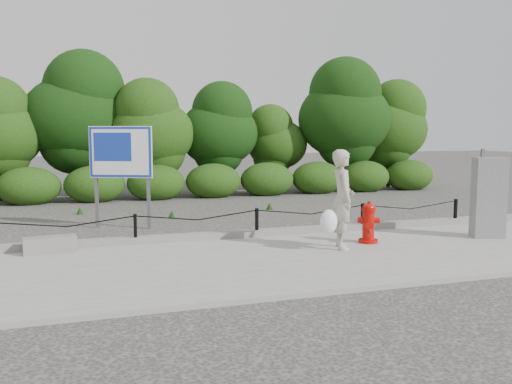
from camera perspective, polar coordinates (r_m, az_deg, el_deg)
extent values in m
plane|color=#2D2B28|center=(11.42, 0.08, -5.11)|extent=(90.00, 90.00, 0.00)
cube|color=gray|center=(9.58, 3.90, -7.10)|extent=(14.00, 4.00, 0.08)
cube|color=slate|center=(11.44, 0.00, -4.32)|extent=(14.00, 0.22, 0.14)
cube|color=black|center=(10.83, -12.59, -3.84)|extent=(0.06, 0.06, 0.60)
cube|color=black|center=(11.35, 0.08, -3.23)|extent=(0.06, 0.06, 0.60)
cube|color=black|center=(12.36, 11.15, -2.56)|extent=(0.06, 0.06, 0.60)
cube|color=black|center=(13.76, 20.25, -1.94)|extent=(0.06, 0.06, 0.60)
cylinder|color=black|center=(10.75, -19.27, -2.93)|extent=(2.50, 0.02, 0.02)
cylinder|color=black|center=(10.99, -6.12, -2.42)|extent=(2.50, 0.02, 0.02)
cylinder|color=black|center=(11.77, 5.86, -1.84)|extent=(2.50, 0.02, 0.02)
cylinder|color=black|center=(12.99, 15.97, -1.28)|extent=(2.50, 0.02, 0.02)
cylinder|color=black|center=(20.04, -18.26, 3.08)|extent=(0.18, 0.18, 2.49)
ellipsoid|color=#1C4911|center=(20.03, -18.43, 8.06)|extent=(3.68, 3.18, 3.98)
cylinder|color=black|center=(19.43, -10.83, 2.49)|extent=(0.18, 0.18, 2.01)
ellipsoid|color=#1C4911|center=(19.39, -10.92, 6.65)|extent=(2.98, 2.58, 3.22)
cylinder|color=black|center=(20.30, -3.96, 2.74)|extent=(0.18, 0.18, 2.01)
ellipsoid|color=#1C4911|center=(20.26, -3.99, 6.72)|extent=(2.98, 2.58, 3.22)
cylinder|color=black|center=(21.44, 2.26, 2.43)|extent=(0.18, 0.18, 1.63)
ellipsoid|color=#1C4911|center=(21.40, 2.28, 5.48)|extent=(2.41, 2.08, 2.61)
cylinder|color=black|center=(21.71, 9.22, 3.58)|extent=(0.18, 0.18, 2.52)
ellipsoid|color=#1C4911|center=(21.70, 9.30, 8.23)|extent=(3.72, 3.22, 4.03)
cylinder|color=black|center=(23.21, 13.80, 3.20)|extent=(0.18, 0.18, 2.16)
ellipsoid|color=#1C4911|center=(23.18, 13.90, 6.92)|extent=(3.19, 2.76, 3.45)
cylinder|color=#B60B06|center=(11.02, 11.71, -5.06)|extent=(0.51, 0.51, 0.06)
cylinder|color=#B60B06|center=(10.96, 11.75, -3.42)|extent=(0.31, 0.31, 0.58)
cylinder|color=#B60B06|center=(10.92, 11.79, -1.82)|extent=(0.37, 0.37, 0.05)
ellipsoid|color=#B60B06|center=(10.91, 11.79, -1.65)|extent=(0.32, 0.32, 0.18)
cylinder|color=#B60B06|center=(10.90, 11.80, -1.12)|extent=(0.08, 0.08, 0.05)
cylinder|color=#B60B06|center=(10.93, 10.92, -2.92)|extent=(0.15, 0.15, 0.12)
cylinder|color=#B60B06|center=(10.97, 12.59, -2.93)|extent=(0.15, 0.15, 0.12)
cylinder|color=#B60B06|center=(10.79, 11.85, -3.41)|extent=(0.20, 0.18, 0.16)
cylinder|color=slate|center=(10.84, 11.96, -3.82)|extent=(0.01, 0.06, 0.12)
imported|color=#ADA394|center=(10.26, 9.08, -0.76)|extent=(0.62, 0.78, 1.87)
ellipsoid|color=white|center=(10.02, 7.66, -3.11)|extent=(0.34, 0.26, 0.45)
cube|color=slate|center=(10.58, -20.87, -5.19)|extent=(0.95, 0.43, 0.29)
cube|color=gray|center=(12.20, 23.29, -0.56)|extent=(0.72, 0.55, 1.66)
cube|color=slate|center=(12.36, 22.60, -0.04)|extent=(0.09, 0.09, 1.84)
cube|color=slate|center=(13.31, -16.48, 1.48)|extent=(0.09, 0.09, 2.40)
cube|color=slate|center=(12.88, -11.28, 1.47)|extent=(0.09, 0.09, 2.40)
cube|color=white|center=(13.00, -14.07, 4.10)|extent=(1.39, 0.66, 1.20)
cube|color=#1635A4|center=(12.97, -14.11, 4.09)|extent=(1.34, 0.61, 1.17)
cube|color=#1635A4|center=(13.02, -14.88, 4.61)|extent=(0.82, 0.38, 0.66)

